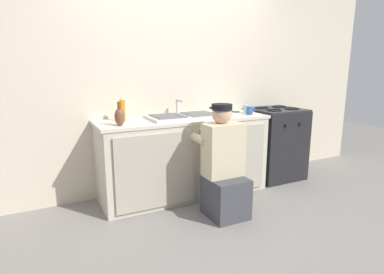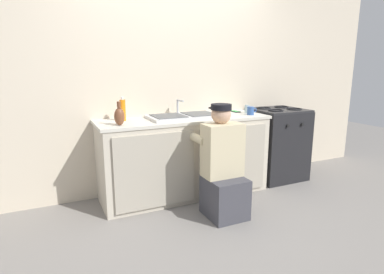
{
  "view_description": "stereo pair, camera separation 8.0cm",
  "coord_description": "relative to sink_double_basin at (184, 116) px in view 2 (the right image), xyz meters",
  "views": [
    {
      "loc": [
        -1.49,
        -2.88,
        1.46
      ],
      "look_at": [
        0.0,
        0.1,
        0.72
      ],
      "focal_mm": 30.0,
      "sensor_mm": 36.0,
      "label": 1
    },
    {
      "loc": [
        -1.42,
        -2.92,
        1.46
      ],
      "look_at": [
        0.0,
        0.1,
        0.72
      ],
      "focal_mm": 30.0,
      "sensor_mm": 36.0,
      "label": 2
    }
  ],
  "objects": [
    {
      "name": "countertop",
      "position": [
        0.0,
        -0.0,
        -0.04
      ],
      "size": [
        1.93,
        0.62,
        0.03
      ],
      "primitive_type": "cube",
      "color": "beige",
      "rests_on": "counter_cabinet"
    },
    {
      "name": "counter_cabinet",
      "position": [
        0.0,
        -0.01,
        -0.48
      ],
      "size": [
        1.89,
        0.62,
        0.86
      ],
      "color": "beige",
      "rests_on": "ground_plane"
    },
    {
      "name": "plumber_person",
      "position": [
        0.12,
        -0.65,
        -0.45
      ],
      "size": [
        0.42,
        0.61,
        1.1
      ],
      "color": "#3F3F47",
      "rests_on": "ground_plane"
    },
    {
      "name": "cell_phone",
      "position": [
        0.76,
        0.14,
        -0.01
      ],
      "size": [
        0.07,
        0.14,
        0.01
      ],
      "color": "black",
      "rests_on": "countertop"
    },
    {
      "name": "coffee_mug",
      "position": [
        0.8,
        -0.13,
        0.03
      ],
      "size": [
        0.13,
        0.08,
        0.09
      ],
      "color": "#335699",
      "rests_on": "countertop"
    },
    {
      "name": "sink_double_basin",
      "position": [
        0.0,
        0.0,
        0.0
      ],
      "size": [
        0.8,
        0.44,
        0.19
      ],
      "color": "silver",
      "rests_on": "countertop"
    },
    {
      "name": "soap_bottle_orange",
      "position": [
        -0.66,
        0.09,
        0.09
      ],
      "size": [
        0.06,
        0.06,
        0.25
      ],
      "color": "orange",
      "rests_on": "countertop"
    },
    {
      "name": "stove_range",
      "position": [
        1.32,
        -0.0,
        -0.45
      ],
      "size": [
        0.65,
        0.62,
        0.93
      ],
      "color": "black",
      "rests_on": "ground_plane"
    },
    {
      "name": "water_glass",
      "position": [
        0.83,
        -0.0,
        0.03
      ],
      "size": [
        0.06,
        0.06,
        0.1
      ],
      "color": "#ADC6CC",
      "rests_on": "countertop"
    },
    {
      "name": "vase_decorative",
      "position": [
        -0.75,
        -0.16,
        0.07
      ],
      "size": [
        0.1,
        0.1,
        0.23
      ],
      "color": "brown",
      "rests_on": "countertop"
    },
    {
      "name": "ground_plane",
      "position": [
        0.0,
        -0.3,
        -0.92
      ],
      "size": [
        12.0,
        12.0,
        0.0
      ],
      "primitive_type": "plane",
      "color": "gray"
    },
    {
      "name": "back_wall",
      "position": [
        0.0,
        0.35,
        0.33
      ],
      "size": [
        6.0,
        0.1,
        2.5
      ],
      "primitive_type": "cube",
      "color": "beige",
      "rests_on": "ground_plane"
    }
  ]
}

